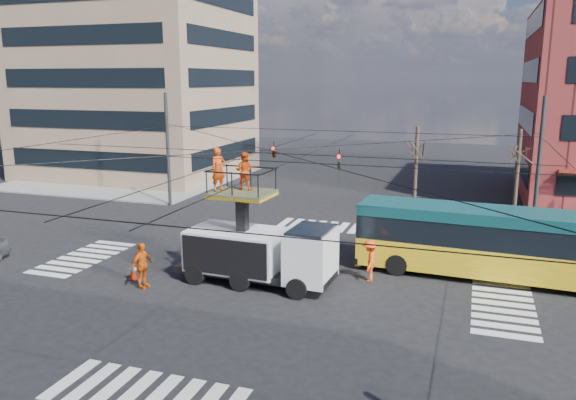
% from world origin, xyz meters
% --- Properties ---
extents(ground, '(120.00, 120.00, 0.00)m').
position_xyz_m(ground, '(0.00, 0.00, 0.00)').
color(ground, black).
rests_on(ground, ground).
extents(sidewalk_nw, '(18.00, 18.00, 0.12)m').
position_xyz_m(sidewalk_nw, '(-21.00, 21.00, 0.06)').
color(sidewalk_nw, slate).
rests_on(sidewalk_nw, ground).
extents(crosswalks, '(22.40, 22.40, 0.02)m').
position_xyz_m(crosswalks, '(0.00, 0.00, 0.01)').
color(crosswalks, silver).
rests_on(crosswalks, ground).
extents(building_tower, '(18.06, 16.06, 30.00)m').
position_xyz_m(building_tower, '(-21.98, 23.98, 15.00)').
color(building_tower, '#8C6E59').
rests_on(building_tower, ground).
extents(overhead_network, '(24.24, 24.24, 8.00)m').
position_xyz_m(overhead_network, '(-0.07, 0.40, 4.29)').
color(overhead_network, '#2D2D30').
rests_on(overhead_network, ground).
extents(tree_a, '(2.00, 2.00, 6.00)m').
position_xyz_m(tree_a, '(5.00, 13.50, 4.63)').
color(tree_a, '#382B21').
rests_on(tree_a, ground).
extents(tree_b, '(2.00, 2.00, 6.00)m').
position_xyz_m(tree_b, '(11.00, 13.50, 4.63)').
color(tree_b, '#382B21').
rests_on(tree_b, ground).
extents(utility_truck, '(7.09, 2.89, 6.01)m').
position_xyz_m(utility_truck, '(-0.20, -0.51, 1.98)').
color(utility_truck, black).
rests_on(utility_truck, ground).
extents(city_bus, '(13.17, 3.35, 3.20)m').
position_xyz_m(city_bus, '(10.03, 3.39, 1.73)').
color(city_bus, '#C69812').
rests_on(city_bus, ground).
extents(traffic_cone, '(0.36, 0.36, 0.71)m').
position_xyz_m(traffic_cone, '(-5.83, -1.87, 0.36)').
color(traffic_cone, red).
rests_on(traffic_cone, ground).
extents(worker_ground, '(0.72, 1.26, 2.03)m').
position_xyz_m(worker_ground, '(-4.79, -2.69, 1.01)').
color(worker_ground, '#D5550D').
rests_on(worker_ground, ground).
extents(flagger, '(0.86, 1.30, 1.88)m').
position_xyz_m(flagger, '(4.36, 1.35, 0.94)').
color(flagger, '#FF4C10').
rests_on(flagger, ground).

